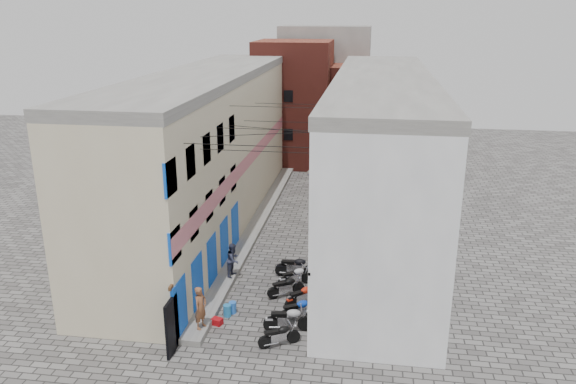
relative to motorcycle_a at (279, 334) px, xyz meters
The scene contains 21 objects.
ground 1.56m from the motorcycle_a, 156.48° to the right, with size 90.00×90.00×0.00m, color #4E4B49.
plinth 12.87m from the motorcycle_a, 105.35° to the left, with size 0.90×26.00×0.25m, color slate.
building_left 14.45m from the motorcycle_a, 117.15° to the left, with size 5.10×27.00×9.00m.
building_right 13.54m from the motorcycle_a, 73.64° to the left, with size 5.94×26.00×9.00m.
building_far_brick_left 27.98m from the motorcycle_a, 96.98° to the left, with size 6.00×6.00×10.00m, color maroon.
building_far_brick_right 29.66m from the motorcycle_a, 86.80° to the left, with size 5.00×6.00×8.00m, color maroon.
building_far_concrete 33.81m from the motorcycle_a, 92.33° to the left, with size 8.00×5.00×11.00m, color slate.
far_shopfront 24.66m from the motorcycle_a, 93.16° to the left, with size 2.00×0.30×2.40m, color black.
overhead_wires 9.78m from the motorcycle_a, 100.89° to the left, with size 5.80×13.02×1.32m.
motorcycle_a is the anchor object (origin of this frame).
motorcycle_b 1.10m from the motorcycle_a, 80.33° to the left, with size 0.64×2.02×1.17m, color #9E9EA2, non-canonical shape.
motorcycle_c 2.00m from the motorcycle_a, 76.43° to the left, with size 0.58×1.84×1.06m, color #0C37B9, non-canonical shape.
motorcycle_d 3.23m from the motorcycle_a, 81.34° to the left, with size 0.56×1.77×1.02m, color red, non-canonical shape.
motorcycle_e 3.92m from the motorcycle_a, 95.11° to the left, with size 0.56×1.78×1.03m, color black, non-canonical shape.
motorcycle_f 4.99m from the motorcycle_a, 90.96° to the left, with size 0.56×1.76×1.02m, color silver, non-canonical shape.
motorcycle_g 5.92m from the motorcycle_a, 91.89° to the left, with size 0.63×2.00×1.16m, color black, non-canonical shape.
person_a 3.30m from the motorcycle_a, behind, with size 0.65×0.42×1.77m, color brown.
person_b 5.99m from the motorcycle_a, 120.87° to the left, with size 0.79×0.62×1.63m, color #32354B.
water_jug_near 3.12m from the motorcycle_a, 144.11° to the left, with size 0.33×0.33×0.52m, color #267DBE.
water_jug_far 3.19m from the motorcycle_a, 138.08° to the left, with size 0.32×0.32×0.50m, color blue.
red_crate 3.02m from the motorcycle_a, 157.99° to the left, with size 0.43×0.32×0.27m, color #AA0C11.
Camera 1 is at (4.51, -17.83, 12.26)m, focal length 35.00 mm.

